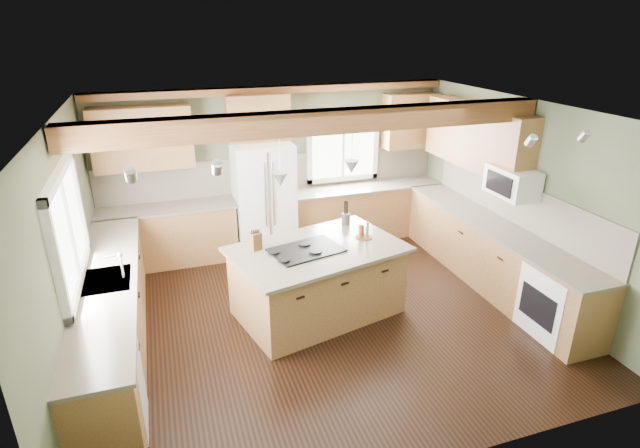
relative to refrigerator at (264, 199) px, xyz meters
name	(u,v)px	position (x,y,z in m)	size (l,w,h in m)	color
floor	(325,315)	(0.30, -2.12, -0.90)	(5.60, 5.60, 0.00)	black
ceiling	(326,111)	(0.30, -2.12, 1.70)	(5.60, 5.60, 0.00)	silver
wall_back	(276,167)	(0.30, 0.38, 0.40)	(5.60, 5.60, 0.00)	#444D37
wall_left	(68,254)	(-2.50, -2.12, 0.40)	(5.00, 5.00, 0.00)	#444D37
wall_right	(521,197)	(3.10, -2.12, 0.40)	(5.00, 5.00, 0.00)	#444D37
ceiling_beam	(323,122)	(0.30, -2.02, 1.57)	(5.55, 0.26, 0.26)	#522C17
soffit_trim	(275,90)	(0.30, 0.28, 1.64)	(5.55, 0.20, 0.10)	#522C17
backsplash_back	(276,173)	(0.30, 0.36, 0.31)	(5.58, 0.03, 0.58)	brown
backsplash_right	(516,202)	(3.08, -2.07, 0.31)	(0.03, 3.70, 0.58)	brown
base_cab_back_left	(169,236)	(-1.49, 0.08, -0.46)	(2.02, 0.60, 0.88)	brown
counter_back_left	(166,208)	(-1.49, 0.08, 0.00)	(2.06, 0.64, 0.04)	#433C31
base_cab_back_right	(365,212)	(1.79, 0.08, -0.46)	(2.62, 0.60, 0.88)	brown
counter_back_right	(366,187)	(1.79, 0.08, 0.00)	(2.66, 0.64, 0.04)	#433C31
base_cab_left	(113,317)	(-2.20, -2.07, -0.46)	(0.60, 3.70, 0.88)	brown
counter_left	(106,281)	(-2.20, -2.07, 0.00)	(0.64, 3.74, 0.04)	#433C31
base_cab_right	(491,256)	(2.80, -2.07, -0.46)	(0.60, 3.70, 0.88)	brown
counter_right	(496,226)	(2.80, -2.07, 0.00)	(0.64, 3.74, 0.04)	#433C31
upper_cab_back_left	(142,138)	(-1.69, 0.21, 1.05)	(1.40, 0.35, 0.90)	brown
upper_cab_over_fridge	(258,118)	(0.00, 0.21, 1.25)	(0.96, 0.35, 0.70)	brown
upper_cab_right	(476,137)	(2.92, -1.22, 1.05)	(0.35, 2.20, 0.90)	brown
upper_cab_back_corner	(410,121)	(2.60, 0.21, 1.05)	(0.90, 0.35, 0.90)	brown
window_left	(67,229)	(-2.48, -2.07, 0.65)	(0.04, 1.60, 1.05)	white
window_back	(342,147)	(1.45, 0.36, 0.65)	(1.10, 0.04, 1.00)	white
sink	(106,281)	(-2.20, -2.07, 0.01)	(0.50, 0.65, 0.03)	#262628
faucet	(122,266)	(-2.02, -2.07, 0.15)	(0.02, 0.02, 0.28)	#B2B2B7
dishwasher	(107,394)	(-2.19, -3.37, -0.47)	(0.60, 0.60, 0.84)	white
oven	(558,302)	(2.79, -3.37, -0.47)	(0.60, 0.72, 0.84)	white
microwave	(512,182)	(2.88, -2.17, 0.65)	(0.40, 0.70, 0.38)	white
pendant_left	(280,179)	(-0.24, -2.13, 0.98)	(0.18, 0.18, 0.16)	#B2B2B7
pendant_right	(352,167)	(0.70, -1.91, 0.98)	(0.18, 0.18, 0.16)	#B2B2B7
refrigerator	(264,199)	(0.00, 0.00, 0.00)	(0.90, 0.74, 1.80)	white
island	(318,282)	(0.23, -2.02, -0.46)	(1.94, 1.19, 0.88)	olive
island_top	(318,249)	(0.23, -2.02, 0.00)	(2.07, 1.32, 0.04)	#433C31
cooktop	(306,250)	(0.07, -2.06, 0.03)	(0.84, 0.56, 0.02)	black
knife_block	(256,241)	(-0.50, -1.83, 0.13)	(0.13, 0.10, 0.21)	brown
utensil_crock	(346,219)	(0.84, -1.42, 0.10)	(0.12, 0.12, 0.16)	#403933
bottle_tray	(364,230)	(0.90, -1.91, 0.12)	(0.22, 0.22, 0.21)	brown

